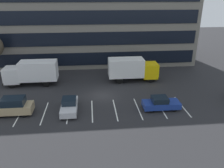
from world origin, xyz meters
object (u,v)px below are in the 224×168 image
Objects in this scene: sedan_silver at (69,105)px; box_truck_white at (32,72)px; suv_tan at (13,106)px; box_truck_yellow at (132,68)px; sedan_navy at (161,103)px.

box_truck_white is at bearing 124.29° from sedan_silver.
box_truck_white reaches higher than suv_tan.
sedan_silver is (-9.15, -9.13, -1.30)m from box_truck_yellow.
box_truck_white is 10.95m from sedan_silver.
suv_tan is at bearing -149.41° from box_truck_yellow.
suv_tan is (-15.58, -9.21, -1.05)m from box_truck_yellow.
suv_tan is at bearing -179.24° from sedan_silver.
box_truck_white is 1.72× the size of suv_tan.
sedan_navy is at bearing -1.53° from suv_tan.
box_truck_yellow is 1.71× the size of suv_tan.
box_truck_yellow is 18.13m from suv_tan.
box_truck_white reaches higher than box_truck_yellow.
suv_tan is at bearing 178.47° from sedan_navy.
box_truck_white is 19.59m from sedan_navy.
box_truck_white is 15.27m from box_truck_yellow.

